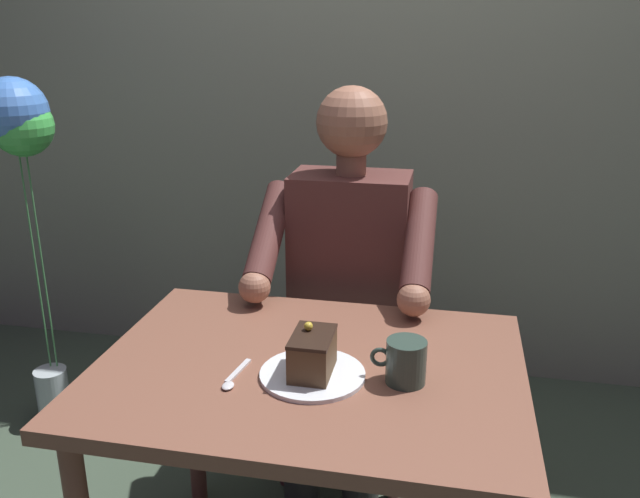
{
  "coord_description": "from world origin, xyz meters",
  "views": [
    {
      "loc": [
        -0.3,
        1.33,
        1.45
      ],
      "look_at": [
        -0.01,
        -0.1,
        0.95
      ],
      "focal_mm": 36.87,
      "sensor_mm": 36.0,
      "label": 1
    }
  ],
  "objects_px": {
    "chair": "(353,316)",
    "balloon_display": "(22,157)",
    "dining_table": "(309,397)",
    "coffee_cup": "(405,361)",
    "dessert_spoon": "(233,379)",
    "cake_slice": "(312,353)",
    "seated_person": "(345,290)"
  },
  "relations": [
    {
      "from": "dining_table",
      "to": "dessert_spoon",
      "type": "height_order",
      "value": "dessert_spoon"
    },
    {
      "from": "dining_table",
      "to": "chair",
      "type": "relative_size",
      "value": 1.08
    },
    {
      "from": "chair",
      "to": "cake_slice",
      "type": "relative_size",
      "value": 6.81
    },
    {
      "from": "chair",
      "to": "seated_person",
      "type": "xyz_separation_m",
      "value": [
        0.0,
        0.17,
        0.16
      ]
    },
    {
      "from": "cake_slice",
      "to": "coffee_cup",
      "type": "bearing_deg",
      "value": -175.01
    },
    {
      "from": "chair",
      "to": "balloon_display",
      "type": "bearing_deg",
      "value": 2.63
    },
    {
      "from": "dining_table",
      "to": "balloon_display",
      "type": "xyz_separation_m",
      "value": [
        1.14,
        -0.64,
        0.41
      ]
    },
    {
      "from": "seated_person",
      "to": "dining_table",
      "type": "bearing_deg",
      "value": 90.0
    },
    {
      "from": "chair",
      "to": "seated_person",
      "type": "relative_size",
      "value": 0.72
    },
    {
      "from": "chair",
      "to": "dining_table",
      "type": "bearing_deg",
      "value": 90.0
    },
    {
      "from": "chair",
      "to": "balloon_display",
      "type": "height_order",
      "value": "balloon_display"
    },
    {
      "from": "cake_slice",
      "to": "coffee_cup",
      "type": "distance_m",
      "value": 0.21
    },
    {
      "from": "cake_slice",
      "to": "balloon_display",
      "type": "height_order",
      "value": "balloon_display"
    },
    {
      "from": "cake_slice",
      "to": "dining_table",
      "type": "bearing_deg",
      "value": -69.11
    },
    {
      "from": "dining_table",
      "to": "cake_slice",
      "type": "height_order",
      "value": "cake_slice"
    },
    {
      "from": "chair",
      "to": "dessert_spoon",
      "type": "height_order",
      "value": "chair"
    },
    {
      "from": "chair",
      "to": "dessert_spoon",
      "type": "distance_m",
      "value": 0.83
    },
    {
      "from": "chair",
      "to": "coffee_cup",
      "type": "xyz_separation_m",
      "value": [
        -0.22,
        0.73,
        0.24
      ]
    },
    {
      "from": "coffee_cup",
      "to": "dessert_spoon",
      "type": "relative_size",
      "value": 0.87
    },
    {
      "from": "chair",
      "to": "balloon_display",
      "type": "relative_size",
      "value": 0.71
    },
    {
      "from": "seated_person",
      "to": "coffee_cup",
      "type": "distance_m",
      "value": 0.6
    },
    {
      "from": "dining_table",
      "to": "coffee_cup",
      "type": "relative_size",
      "value": 7.96
    },
    {
      "from": "chair",
      "to": "seated_person",
      "type": "bearing_deg",
      "value": 90.0
    },
    {
      "from": "seated_person",
      "to": "coffee_cup",
      "type": "height_order",
      "value": "seated_person"
    },
    {
      "from": "seated_person",
      "to": "balloon_display",
      "type": "height_order",
      "value": "balloon_display"
    },
    {
      "from": "seated_person",
      "to": "cake_slice",
      "type": "bearing_deg",
      "value": 92.03
    },
    {
      "from": "dining_table",
      "to": "coffee_cup",
      "type": "distance_m",
      "value": 0.27
    },
    {
      "from": "balloon_display",
      "to": "coffee_cup",
      "type": "bearing_deg",
      "value": 153.76
    },
    {
      "from": "seated_person",
      "to": "chair",
      "type": "bearing_deg",
      "value": -90.0
    },
    {
      "from": "coffee_cup",
      "to": "dessert_spoon",
      "type": "xyz_separation_m",
      "value": [
        0.37,
        0.07,
        -0.05
      ]
    },
    {
      "from": "dining_table",
      "to": "balloon_display",
      "type": "bearing_deg",
      "value": -29.21
    },
    {
      "from": "chair",
      "to": "dessert_spoon",
      "type": "bearing_deg",
      "value": 79.4
    }
  ]
}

